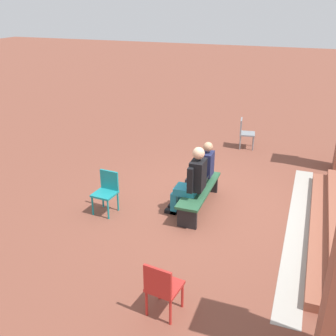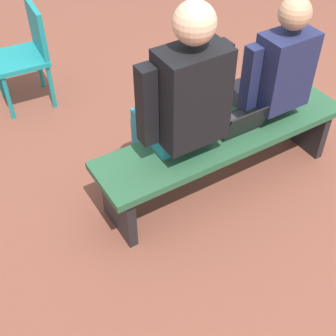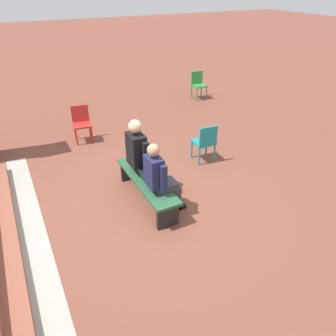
% 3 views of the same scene
% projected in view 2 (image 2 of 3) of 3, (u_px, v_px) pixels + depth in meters
% --- Properties ---
extents(ground_plane, '(60.00, 60.00, 0.00)m').
position_uv_depth(ground_plane, '(244.00, 184.00, 3.37)').
color(ground_plane, brown).
extents(bench, '(1.80, 0.44, 0.45)m').
position_uv_depth(bench, '(223.00, 145.00, 3.14)').
color(bench, '#285638').
rests_on(bench, ground).
extents(person_student, '(0.51, 0.65, 1.30)m').
position_uv_depth(person_student, '(270.00, 79.00, 3.10)').
color(person_student, '#383842').
rests_on(person_student, ground).
extents(person_adult, '(0.60, 0.75, 1.43)m').
position_uv_depth(person_adult, '(180.00, 104.00, 2.80)').
color(person_adult, teal).
rests_on(person_adult, ground).
extents(laptop, '(0.32, 0.29, 0.21)m').
position_uv_depth(laptop, '(238.00, 124.00, 3.07)').
color(laptop, black).
rests_on(laptop, bench).
extents(plastic_chair_mid_courtyard, '(0.45, 0.45, 0.84)m').
position_uv_depth(plastic_chair_mid_courtyard, '(27.00, 50.00, 3.82)').
color(plastic_chair_mid_courtyard, teal).
rests_on(plastic_chair_mid_courtyard, ground).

